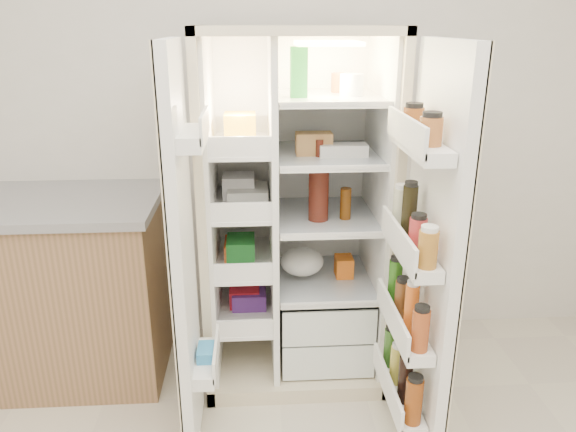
{
  "coord_description": "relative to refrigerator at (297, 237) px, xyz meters",
  "views": [
    {
      "loc": [
        -0.1,
        -1.01,
        1.81
      ],
      "look_at": [
        0.04,
        1.25,
        1.01
      ],
      "focal_mm": 34.0,
      "sensor_mm": 36.0,
      "label": 1
    }
  ],
  "objects": [
    {
      "name": "freezer_door",
      "position": [
        -0.51,
        -0.6,
        0.15
      ],
      "size": [
        0.15,
        0.4,
        1.72
      ],
      "color": "white",
      "rests_on": "floor"
    },
    {
      "name": "kitchen_counter",
      "position": [
        -1.38,
        -0.01,
        -0.25
      ],
      "size": [
        1.35,
        0.72,
        0.98
      ],
      "color": "#936949",
      "rests_on": "floor"
    },
    {
      "name": "fridge_door",
      "position": [
        0.47,
        -0.7,
        0.13
      ],
      "size": [
        0.17,
        0.58,
        1.72
      ],
      "color": "white",
      "rests_on": "floor"
    },
    {
      "name": "wall_back",
      "position": [
        -0.11,
        0.35,
        0.61
      ],
      "size": [
        4.0,
        0.02,
        2.7
      ],
      "primitive_type": "cube",
      "color": "silver",
      "rests_on": "floor"
    },
    {
      "name": "refrigerator",
      "position": [
        0.0,
        0.0,
        0.0
      ],
      "size": [
        0.92,
        0.7,
        1.8
      ],
      "color": "beige",
      "rests_on": "floor"
    }
  ]
}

